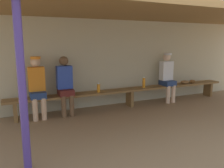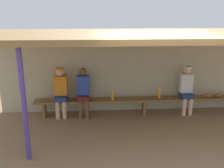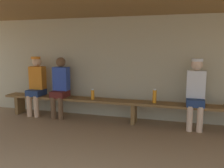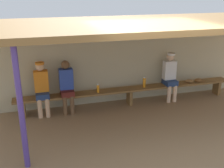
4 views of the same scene
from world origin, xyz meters
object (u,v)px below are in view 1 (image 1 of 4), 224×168
at_px(support_post, 22,88).
at_px(baseball_glove_tan, 192,81).
at_px(bench, 130,91).
at_px(water_bottle_green, 144,82).
at_px(player_rightmost, 65,83).
at_px(water_bottle_orange, 99,88).
at_px(player_with_sunglasses, 37,85).
at_px(baseball_glove_dark_brown, 185,82).
at_px(player_near_post, 167,75).

bearing_deg(support_post, baseball_glove_tan, 23.68).
relative_size(bench, water_bottle_green, 21.22).
bearing_deg(bench, player_rightmost, 179.89).
distance_m(bench, water_bottle_green, 0.46).
relative_size(bench, water_bottle_orange, 26.70).
height_order(bench, player_with_sunglasses, player_with_sunglasses).
bearing_deg(baseball_glove_tan, support_post, 171.95).
xyz_separation_m(support_post, player_with_sunglasses, (0.40, 2.10, -0.35)).
xyz_separation_m(bench, baseball_glove_dark_brown, (1.79, -0.02, 0.12)).
bearing_deg(support_post, player_rightmost, 64.50).
xyz_separation_m(bench, baseball_glove_tan, (2.08, -0.02, 0.12)).
height_order(player_near_post, baseball_glove_dark_brown, player_near_post).
xyz_separation_m(support_post, player_rightmost, (1.00, 2.10, -0.37)).
xyz_separation_m(water_bottle_green, baseball_glove_tan, (1.67, -0.00, -0.09)).
xyz_separation_m(player_rightmost, water_bottle_orange, (0.79, -0.05, -0.16)).
distance_m(support_post, water_bottle_green, 3.76).
xyz_separation_m(water_bottle_orange, baseball_glove_tan, (2.96, 0.03, -0.06)).
bearing_deg(support_post, water_bottle_green, 34.09).
xyz_separation_m(support_post, baseball_glove_tan, (4.75, 2.08, -0.60)).
height_order(baseball_glove_dark_brown, baseball_glove_tan, same).
bearing_deg(water_bottle_orange, player_with_sunglasses, 177.82).
distance_m(support_post, bench, 3.47).
bearing_deg(player_near_post, water_bottle_orange, -178.53).
bearing_deg(baseball_glove_dark_brown, baseball_glove_tan, -168.33).
bearing_deg(baseball_glove_dark_brown, player_rightmost, 11.12).
bearing_deg(support_post, bench, 38.16).
xyz_separation_m(support_post, water_bottle_orange, (1.79, 2.05, -0.53)).
xyz_separation_m(player_rightmost, baseball_glove_tan, (3.75, -0.02, -0.22)).
height_order(player_with_sunglasses, player_rightmost, player_with_sunglasses).
height_order(support_post, bench, support_post).
bearing_deg(player_with_sunglasses, bench, -0.09).
distance_m(player_near_post, baseball_glove_tan, 0.94).
distance_m(water_bottle_green, baseball_glove_dark_brown, 1.38).
relative_size(bench, player_with_sunglasses, 4.46).
height_order(bench, water_bottle_orange, water_bottle_orange).
height_order(bench, baseball_glove_dark_brown, baseball_glove_dark_brown).
bearing_deg(player_with_sunglasses, baseball_glove_tan, -0.25).
bearing_deg(water_bottle_green, bench, 178.16).
distance_m(player_rightmost, water_bottle_orange, 0.80).
xyz_separation_m(player_near_post, water_bottle_orange, (-2.06, -0.05, -0.18)).
relative_size(support_post, player_rightmost, 1.65).
xyz_separation_m(player_with_sunglasses, baseball_glove_dark_brown, (4.07, -0.02, -0.24)).
bearing_deg(support_post, baseball_glove_dark_brown, 25.03).
bearing_deg(bench, player_with_sunglasses, 179.91).
relative_size(player_rightmost, baseball_glove_dark_brown, 5.56).
relative_size(support_post, player_near_post, 1.64).
xyz_separation_m(support_post, bench, (2.67, 2.10, -0.71)).
height_order(support_post, player_with_sunglasses, support_post).
distance_m(water_bottle_green, baseball_glove_tan, 1.67).
height_order(support_post, player_rightmost, support_post).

